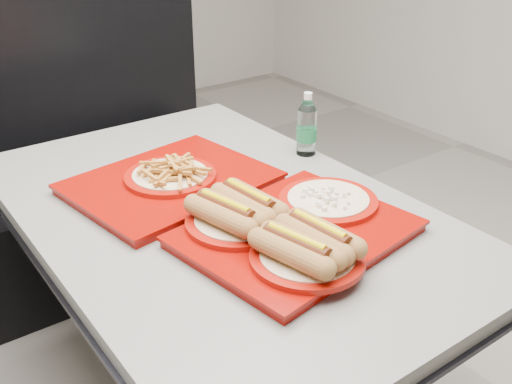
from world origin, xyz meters
TOP-DOWN VIEW (x-y plane):
  - diner_table at (0.00, 0.00)m, footprint 0.92×1.42m
  - booth_bench at (0.00, 1.09)m, footprint 1.30×0.57m
  - tray_near at (0.04, -0.24)m, footprint 0.57×0.48m
  - tray_far at (-0.05, 0.17)m, footprint 0.57×0.48m
  - water_bottle at (0.41, 0.13)m, footprint 0.06×0.06m

SIDE VIEW (x-z plane):
  - booth_bench at x=0.00m, z-range -0.27..1.08m
  - diner_table at x=0.00m, z-range 0.21..0.96m
  - tray_far at x=-0.05m, z-range 0.73..0.83m
  - tray_near at x=0.04m, z-range 0.73..0.85m
  - water_bottle at x=0.41m, z-range 0.74..0.93m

